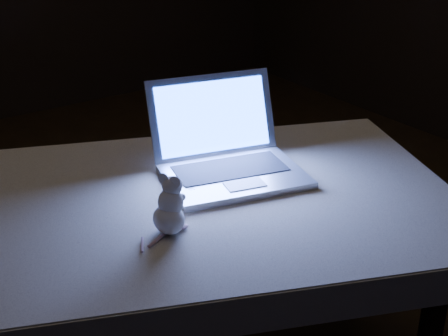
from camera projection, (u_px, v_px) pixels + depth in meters
floor at (187, 310)px, 2.50m from camera, size 5.00×5.00×0.00m
table at (205, 302)px, 1.97m from camera, size 1.54×1.29×0.71m
tablecloth at (189, 224)px, 1.78m from camera, size 1.66×1.39×0.10m
laptop at (235, 137)px, 1.86m from camera, size 0.48×0.44×0.27m
plush_mouse at (168, 205)px, 1.61m from camera, size 0.15×0.15×0.16m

